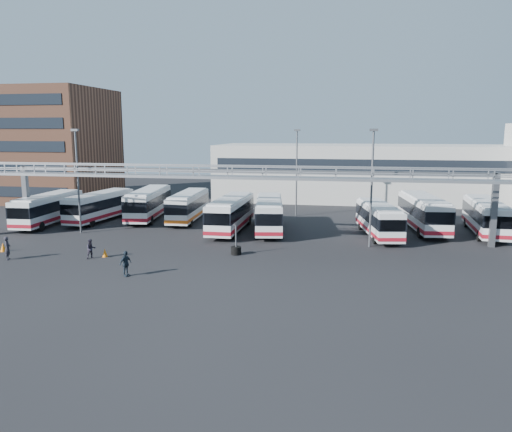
% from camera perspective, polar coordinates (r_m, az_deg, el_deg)
% --- Properties ---
extents(ground, '(140.00, 140.00, 0.00)m').
position_cam_1_polar(ground, '(39.27, -4.63, -5.12)').
color(ground, black).
rests_on(ground, ground).
extents(gantry, '(51.40, 5.15, 7.10)m').
position_cam_1_polar(gantry, '(43.89, -2.73, 3.79)').
color(gantry, gray).
rests_on(gantry, ground).
extents(apartment_building, '(18.00, 15.00, 16.00)m').
position_cam_1_polar(apartment_building, '(79.86, -23.14, 7.50)').
color(apartment_building, brown).
rests_on(apartment_building, ground).
extents(warehouse, '(42.00, 14.00, 8.00)m').
position_cam_1_polar(warehouse, '(74.89, 12.04, 4.89)').
color(warehouse, '#9E9E99').
rests_on(warehouse, ground).
extents(light_pole_left, '(0.70, 0.35, 10.21)m').
position_cam_1_polar(light_pole_left, '(51.82, -19.71, 4.39)').
color(light_pole_left, '#4C4F54').
rests_on(light_pole_left, ground).
extents(light_pole_mid, '(0.70, 0.35, 10.21)m').
position_cam_1_polar(light_pole_mid, '(43.88, 13.10, 3.84)').
color(light_pole_mid, '#4C4F54').
rests_on(light_pole_mid, ground).
extents(light_pole_back, '(0.70, 0.35, 10.21)m').
position_cam_1_polar(light_pole_back, '(59.08, 4.67, 5.51)').
color(light_pole_back, '#4C4F54').
rests_on(light_pole_back, ground).
extents(bus_0, '(3.04, 10.97, 3.30)m').
position_cam_1_polar(bus_0, '(58.10, -22.66, 0.85)').
color(bus_0, silver).
rests_on(bus_0, ground).
extents(bus_1, '(3.43, 10.83, 3.24)m').
position_cam_1_polar(bus_1, '(58.43, -17.41, 1.17)').
color(bus_1, silver).
rests_on(bus_1, ground).
extents(bus_2, '(4.10, 11.60, 3.45)m').
position_cam_1_polar(bus_2, '(58.32, -12.18, 1.50)').
color(bus_2, silver).
rests_on(bus_2, ground).
extents(bus_3, '(3.19, 10.74, 3.22)m').
position_cam_1_polar(bus_3, '(56.45, -7.76, 1.23)').
color(bus_3, silver).
rests_on(bus_3, ground).
extents(bus_4, '(2.65, 11.24, 3.41)m').
position_cam_1_polar(bus_4, '(50.23, -2.90, 0.38)').
color(bus_4, silver).
rests_on(bus_4, ground).
extents(bus_5, '(4.21, 11.27, 3.34)m').
position_cam_1_polar(bus_5, '(50.15, 1.50, 0.33)').
color(bus_5, silver).
rests_on(bus_5, ground).
extents(bus_7, '(4.18, 10.65, 3.15)m').
position_cam_1_polar(bus_7, '(49.13, 13.84, -0.27)').
color(bus_7, silver).
rests_on(bus_7, ground).
extents(bus_8, '(3.97, 11.81, 3.52)m').
position_cam_1_polar(bus_8, '(53.23, 18.57, 0.48)').
color(bus_8, silver).
rests_on(bus_8, ground).
extents(bus_9, '(3.12, 11.17, 3.36)m').
position_cam_1_polar(bus_9, '(53.54, 24.76, 0.04)').
color(bus_9, silver).
rests_on(bus_9, ground).
extents(pedestrian_a, '(0.67, 0.80, 1.85)m').
position_cam_1_polar(pedestrian_a, '(43.85, -26.53, -3.31)').
color(pedestrian_a, '#222129').
rests_on(pedestrian_a, ground).
extents(pedestrian_b, '(0.96, 0.96, 1.57)m').
position_cam_1_polar(pedestrian_b, '(41.70, -18.34, -3.59)').
color(pedestrian_b, '#272331').
rests_on(pedestrian_b, ground).
extents(pedestrian_d, '(0.80, 1.15, 1.81)m').
position_cam_1_polar(pedestrian_d, '(36.03, -14.68, -5.29)').
color(pedestrian_d, '#1C2733').
rests_on(pedestrian_d, ground).
extents(cone_left, '(0.59, 0.59, 0.75)m').
position_cam_1_polar(cone_left, '(47.09, -26.94, -3.19)').
color(cone_left, orange).
rests_on(cone_left, ground).
extents(cone_right, '(0.57, 0.57, 0.69)m').
position_cam_1_polar(cone_right, '(42.03, -16.89, -4.04)').
color(cone_right, orange).
rests_on(cone_right, ground).
extents(tire_stack, '(0.85, 0.85, 2.41)m').
position_cam_1_polar(tire_stack, '(40.98, -2.30, -3.87)').
color(tire_stack, black).
rests_on(tire_stack, ground).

